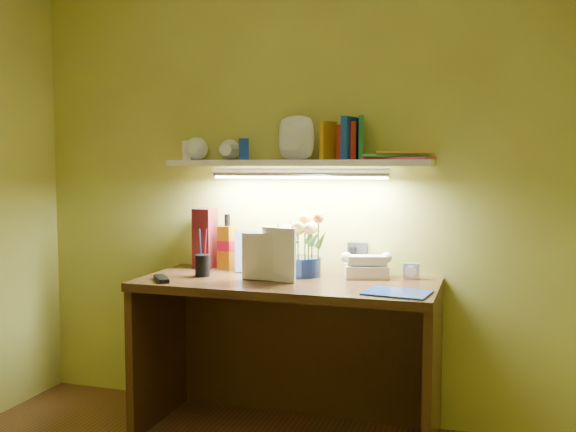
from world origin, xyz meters
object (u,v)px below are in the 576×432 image
Objects in this scene: telephone at (366,265)px; whisky_bottle at (228,242)px; desk at (287,358)px; flower_bouquet at (302,243)px; desk_clock at (411,271)px.

whisky_bottle reaches higher than telephone.
flower_bouquet reaches higher than desk.
desk is at bearing -29.37° from whisky_bottle.
telephone is 0.21m from desk_clock.
flower_bouquet reaches higher than whisky_bottle.
whisky_bottle is (-0.39, 0.22, 0.52)m from desk.
telephone is 0.74m from whisky_bottle.
desk_clock is (0.55, 0.22, 0.41)m from desk.
flower_bouquet is 4.36× the size of desk_clock.
desk is 4.28× the size of flower_bouquet.
desk is 0.56m from flower_bouquet.
flower_bouquet is at bearing -169.26° from desk_clock.
desk is 0.72m from desk_clock.
telephone is 2.72× the size of desk_clock.
whisky_bottle is (-0.74, 0.03, 0.08)m from telephone.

